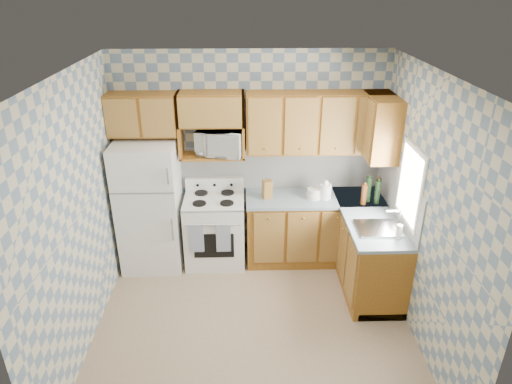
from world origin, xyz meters
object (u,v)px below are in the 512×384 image
refrigerator (150,206)px  microwave (221,142)px  stove_body (215,230)px  electric_kettle (325,191)px

refrigerator → microwave: size_ratio=2.95×
stove_body → electric_kettle: electric_kettle is taller
stove_body → electric_kettle: (1.41, -0.04, 0.57)m
refrigerator → stove_body: refrigerator is taller
microwave → electric_kettle: (1.30, -0.21, -0.59)m
refrigerator → microwave: (0.91, 0.20, 0.77)m
microwave → electric_kettle: bearing=3.9°
electric_kettle → refrigerator: bearing=179.7°
stove_body → electric_kettle: 1.52m
microwave → electric_kettle: microwave is taller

